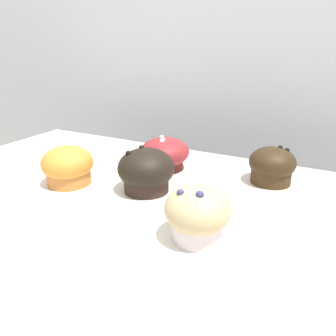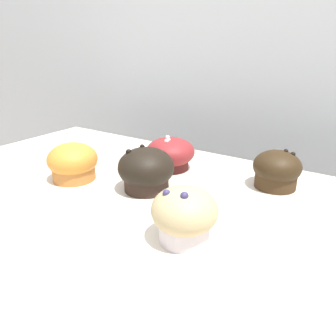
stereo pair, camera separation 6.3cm
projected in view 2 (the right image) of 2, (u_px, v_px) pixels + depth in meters
wall_back at (245, 130)px, 1.09m from camera, size 3.20×0.10×1.80m
muffin_front_center at (184, 215)px, 0.46m from camera, size 0.10×0.10×0.09m
muffin_back_left at (277, 170)px, 0.64m from camera, size 0.09×0.09×0.08m
muffin_back_right at (170, 154)px, 0.74m from camera, size 0.11×0.11×0.08m
muffin_front_left at (146, 170)px, 0.63m from camera, size 0.11×0.11×0.09m
muffin_front_right at (72, 163)px, 0.68m from camera, size 0.10×0.10×0.08m
serving_plate at (94, 152)px, 0.85m from camera, size 0.20×0.20×0.01m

